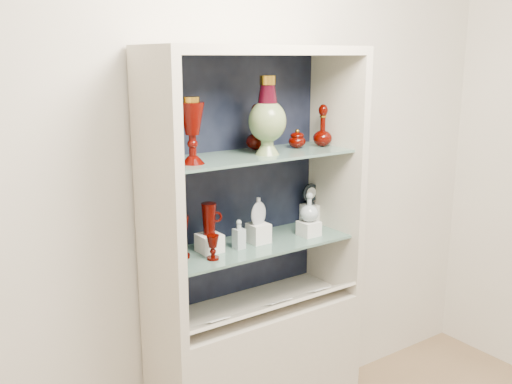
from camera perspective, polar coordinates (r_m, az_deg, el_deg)
wall_back at (r=2.72m, az=-2.64°, el=2.93°), size 3.50×0.02×2.80m
cabinet_base at (r=2.92m, az=-0.00°, el=-17.93°), size 1.00×0.40×0.75m
cabinet_back_panel at (r=2.71m, az=-2.29°, el=1.28°), size 0.98×0.02×1.15m
cabinet_side_left at (r=2.33m, az=-9.76°, el=-0.96°), size 0.04×0.40×1.15m
cabinet_side_right at (r=2.85m, az=7.95°, el=1.76°), size 0.04×0.40×1.15m
cabinet_top_cap at (r=2.50m, az=-0.00°, el=13.98°), size 1.00×0.40×0.04m
shelf_lower at (r=2.65m, az=-0.25°, el=-5.30°), size 0.92×0.34×0.01m
shelf_upper at (r=2.55m, az=-0.26°, el=3.67°), size 0.92×0.34×0.01m
label_ledge at (r=2.65m, az=1.38°, el=-11.46°), size 0.92×0.17×0.09m
label_card_0 at (r=2.51m, az=-3.91°, el=-12.66°), size 0.10×0.06×0.03m
label_card_1 at (r=2.81m, az=6.30°, el=-9.68°), size 0.10×0.06×0.03m
label_card_2 at (r=2.68m, az=2.36°, el=-10.88°), size 0.10×0.06×0.03m
label_card_3 at (r=2.67m, az=2.07°, el=-10.96°), size 0.10×0.06×0.03m
pedestal_lamp_left at (r=2.32m, az=-9.48°, el=5.93°), size 0.12×0.12×0.26m
pedestal_lamp_right at (r=2.31m, az=-6.40°, el=6.12°), size 0.13×0.13×0.27m
enamel_urn at (r=2.52m, az=1.15°, el=7.65°), size 0.20×0.20×0.34m
ruby_decanter_a at (r=2.65m, az=0.00°, el=6.77°), size 0.12×0.12×0.24m
ruby_decanter_b at (r=2.77m, az=6.70°, el=6.74°), size 0.09×0.09×0.21m
lidded_bowl at (r=2.72m, az=4.13°, el=5.38°), size 0.09×0.09×0.09m
cobalt_goblet at (r=2.43m, az=-9.09°, el=-5.03°), size 0.09×0.09×0.17m
ruby_goblet_tall at (r=2.46m, az=-7.55°, el=-4.49°), size 0.10×0.10×0.18m
ruby_goblet_small at (r=2.44m, az=-4.34°, el=-5.55°), size 0.07×0.07×0.11m
riser_ruby_pitcher at (r=2.54m, az=-4.67°, el=-5.10°), size 0.10×0.10×0.08m
ruby_pitcher at (r=2.51m, az=-4.72°, el=-2.70°), size 0.12×0.11×0.14m
clear_square_bottle at (r=2.57m, az=-1.72°, el=-4.23°), size 0.05×0.05×0.13m
riser_flat_flask at (r=2.66m, az=0.25°, el=-4.12°), size 0.09×0.09×0.09m
flat_flask at (r=2.62m, az=0.25°, el=-1.85°), size 0.10×0.05×0.13m
riser_clear_round_decanter at (r=2.77m, az=5.30°, el=-3.64°), size 0.09×0.09×0.07m
clear_round_decanter at (r=2.74m, az=5.35°, el=-1.58°), size 0.09×0.09×0.14m
riser_cameo_medallion at (r=2.97m, az=5.44°, el=-2.18°), size 0.08×0.08×0.10m
cameo_medallion at (r=2.94m, az=5.49°, el=-0.18°), size 0.10×0.04×0.11m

